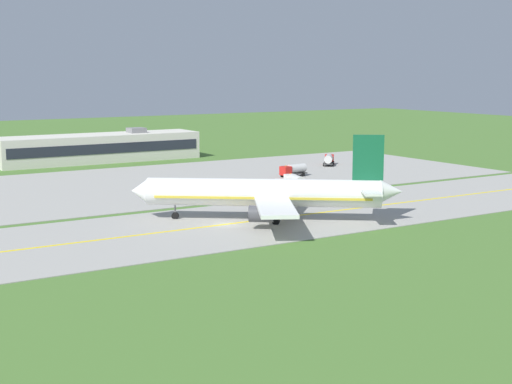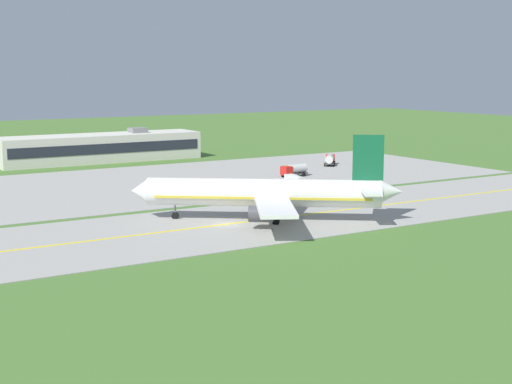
% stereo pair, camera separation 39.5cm
% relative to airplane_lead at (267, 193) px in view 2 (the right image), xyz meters
% --- Properties ---
extents(ground_plane, '(500.00, 500.00, 0.00)m').
position_rel_airplane_lead_xyz_m(ground_plane, '(-6.45, 0.58, -4.13)').
color(ground_plane, '#47702D').
extents(taxiway_strip, '(240.00, 28.00, 0.10)m').
position_rel_airplane_lead_xyz_m(taxiway_strip, '(-6.45, 0.58, -4.08)').
color(taxiway_strip, '#9E9B93').
rests_on(taxiway_strip, ground).
extents(apron_pad, '(140.00, 52.00, 0.10)m').
position_rel_airplane_lead_xyz_m(apron_pad, '(3.55, 42.58, -4.08)').
color(apron_pad, '#9E9B93').
rests_on(apron_pad, ground).
extents(taxiway_centreline, '(220.00, 0.60, 0.01)m').
position_rel_airplane_lead_xyz_m(taxiway_centreline, '(-6.45, 0.58, -4.03)').
color(taxiway_centreline, yellow).
rests_on(taxiway_centreline, taxiway_strip).
extents(airplane_lead, '(33.95, 28.98, 12.70)m').
position_rel_airplane_lead_xyz_m(airplane_lead, '(0.00, 0.00, 0.00)').
color(airplane_lead, white).
rests_on(airplane_lead, ground).
extents(service_truck_baggage, '(6.21, 2.92, 2.65)m').
position_rel_airplane_lead_xyz_m(service_truck_baggage, '(29.26, 35.55, -2.60)').
color(service_truck_baggage, red).
rests_on(service_truck_baggage, ground).
extents(service_truck_fuel, '(5.46, 5.89, 2.65)m').
position_rel_airplane_lead_xyz_m(service_truck_fuel, '(46.87, 46.61, -2.60)').
color(service_truck_fuel, red).
rests_on(service_truck_fuel, ground).
extents(service_truck_catering, '(3.29, 6.29, 2.65)m').
position_rel_airplane_lead_xyz_m(service_truck_catering, '(20.75, 22.81, -2.60)').
color(service_truck_catering, silver).
rests_on(service_truck_catering, ground).
extents(terminal_building, '(48.68, 11.44, 7.80)m').
position_rel_airplane_lead_xyz_m(terminal_building, '(4.63, 82.51, -0.81)').
color(terminal_building, beige).
rests_on(terminal_building, ground).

